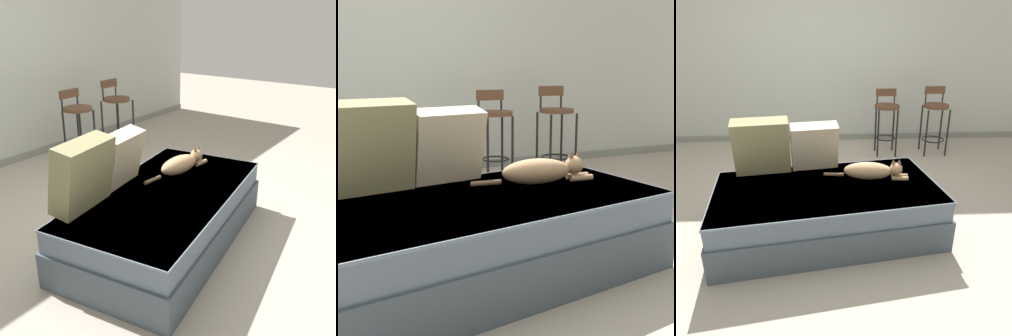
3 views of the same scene
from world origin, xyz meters
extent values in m
plane|color=#A89E8E|center=(0.00, 0.00, 0.00)|extent=(16.00, 16.00, 0.00)
cube|color=#B7BCB2|center=(0.00, 2.25, 1.30)|extent=(8.00, 0.10, 2.60)
cube|color=gray|center=(0.00, 2.20, 0.04)|extent=(8.00, 0.02, 0.09)
cube|color=#44505B|center=(0.00, -0.40, 0.14)|extent=(2.01, 1.27, 0.27)
cube|color=slate|center=(0.00, -0.40, 0.36)|extent=(1.96, 1.22, 0.18)
cube|color=slate|center=(0.00, -0.40, 0.44)|extent=(1.98, 1.24, 0.02)
cube|color=#847F56|center=(-0.57, -0.09, 0.70)|extent=(0.52, 0.33, 0.51)
cube|color=beige|center=(-0.11, -0.02, 0.67)|extent=(0.46, 0.31, 0.45)
ellipsoid|color=tan|center=(0.36, -0.27, 0.52)|extent=(0.44, 0.21, 0.15)
sphere|color=tan|center=(0.60, -0.29, 0.55)|extent=(0.11, 0.11, 0.11)
cone|color=brown|center=(0.58, -0.29, 0.62)|extent=(0.03, 0.03, 0.04)
cone|color=brown|center=(0.63, -0.29, 0.62)|extent=(0.03, 0.03, 0.04)
cylinder|color=tan|center=(0.64, -0.32, 0.47)|extent=(0.14, 0.05, 0.04)
cylinder|color=tan|center=(0.64, -0.27, 0.47)|extent=(0.14, 0.05, 0.04)
cylinder|color=brown|center=(0.06, -0.21, 0.47)|extent=(0.18, 0.05, 0.03)
cylinder|color=black|center=(0.70, 1.39, 0.33)|extent=(0.02, 0.02, 0.66)
cylinder|color=black|center=(0.96, 1.39, 0.33)|extent=(0.02, 0.02, 0.66)
cylinder|color=black|center=(0.70, 1.65, 0.33)|extent=(0.02, 0.02, 0.66)
cylinder|color=black|center=(0.96, 1.65, 0.33)|extent=(0.02, 0.02, 0.66)
torus|color=black|center=(0.83, 1.52, 0.24)|extent=(0.27, 0.27, 0.02)
cylinder|color=brown|center=(0.83, 1.52, 0.68)|extent=(0.34, 0.34, 0.04)
cylinder|color=black|center=(0.71, 1.65, 0.76)|extent=(0.02, 0.02, 0.19)
cylinder|color=black|center=(0.95, 1.65, 0.76)|extent=(0.02, 0.02, 0.19)
cube|color=brown|center=(0.83, 1.65, 0.85)|extent=(0.28, 0.03, 0.10)
cylinder|color=black|center=(1.36, 1.37, 0.33)|extent=(0.02, 0.02, 0.66)
cylinder|color=black|center=(1.66, 1.37, 0.33)|extent=(0.02, 0.02, 0.66)
cylinder|color=black|center=(1.36, 1.67, 0.33)|extent=(0.02, 0.02, 0.66)
cylinder|color=black|center=(1.66, 1.67, 0.33)|extent=(0.02, 0.02, 0.66)
torus|color=black|center=(1.51, 1.52, 0.20)|extent=(0.31, 0.31, 0.02)
cylinder|color=brown|center=(1.51, 1.52, 0.68)|extent=(0.34, 0.34, 0.04)
cylinder|color=black|center=(1.39, 1.65, 0.77)|extent=(0.02, 0.02, 0.21)
cylinder|color=black|center=(1.63, 1.65, 0.77)|extent=(0.02, 0.02, 0.21)
cube|color=brown|center=(1.51, 1.65, 0.88)|extent=(0.28, 0.03, 0.10)
camera|label=1|loc=(-2.26, -2.05, 1.76)|focal=42.00mm
camera|label=2|loc=(-0.87, -2.65, 1.13)|focal=50.00mm
camera|label=3|loc=(0.02, -2.87, 1.68)|focal=35.00mm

